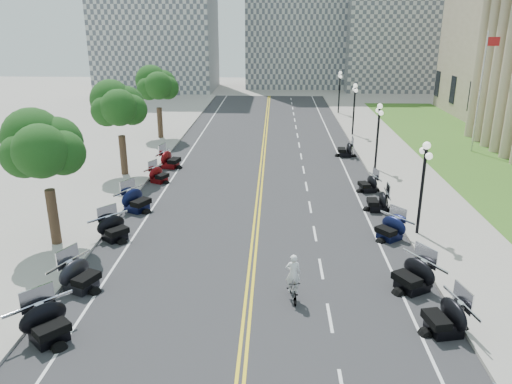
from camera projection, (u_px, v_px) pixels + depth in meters
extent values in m
plane|color=gray|center=(252.00, 267.00, 23.09)|extent=(160.00, 160.00, 0.00)
cube|color=#333335|center=(259.00, 195.00, 32.53)|extent=(16.00, 90.00, 0.01)
cube|color=yellow|center=(257.00, 195.00, 32.53)|extent=(0.12, 90.00, 0.00)
cube|color=yellow|center=(261.00, 195.00, 32.52)|extent=(0.12, 90.00, 0.00)
cube|color=white|center=(358.00, 197.00, 32.28)|extent=(0.12, 90.00, 0.00)
cube|color=white|center=(162.00, 194.00, 32.76)|extent=(0.12, 90.00, 0.00)
cube|color=white|center=(330.00, 318.00, 19.19)|extent=(0.12, 2.00, 0.00)
cube|color=white|center=(321.00, 269.00, 22.96)|extent=(0.12, 2.00, 0.00)
cube|color=white|center=(315.00, 233.00, 26.74)|extent=(0.12, 2.00, 0.00)
cube|color=white|center=(310.00, 207.00, 30.52)|extent=(0.12, 2.00, 0.00)
cube|color=white|center=(306.00, 186.00, 34.29)|extent=(0.12, 2.00, 0.00)
cube|color=white|center=(304.00, 170.00, 38.07)|extent=(0.12, 2.00, 0.00)
cube|color=white|center=(301.00, 156.00, 41.85)|extent=(0.12, 2.00, 0.00)
cube|color=white|center=(299.00, 145.00, 45.62)|extent=(0.12, 2.00, 0.00)
cube|color=white|center=(297.00, 135.00, 49.40)|extent=(0.12, 2.00, 0.00)
cube|color=white|center=(296.00, 127.00, 53.18)|extent=(0.12, 2.00, 0.00)
cube|color=white|center=(295.00, 120.00, 56.95)|extent=(0.12, 2.00, 0.00)
cube|color=white|center=(294.00, 114.00, 60.73)|extent=(0.12, 2.00, 0.00)
cube|color=white|center=(293.00, 108.00, 64.51)|extent=(0.12, 2.00, 0.00)
cube|color=white|center=(292.00, 103.00, 68.28)|extent=(0.12, 2.00, 0.00)
cube|color=white|center=(291.00, 99.00, 72.06)|extent=(0.12, 2.00, 0.00)
cube|color=#9E9991|center=(422.00, 197.00, 32.11)|extent=(5.00, 90.00, 0.15)
cube|color=#9E9991|center=(100.00, 192.00, 32.90)|extent=(5.00, 90.00, 0.15)
cube|color=#356023|center=(483.00, 164.00, 39.41)|extent=(9.00, 60.00, 0.10)
cube|color=gray|center=(156.00, 5.00, 78.05)|extent=(18.00, 14.00, 26.00)
cube|color=gray|center=(408.00, 19.00, 80.04)|extent=(20.00, 14.00, 22.00)
imported|color=#A51414|center=(293.00, 289.00, 20.30)|extent=(0.68, 1.67, 0.97)
imported|color=white|center=(294.00, 260.00, 19.87)|extent=(0.61, 0.40, 1.68)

